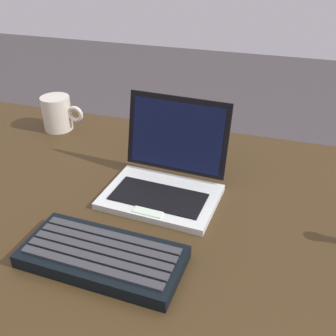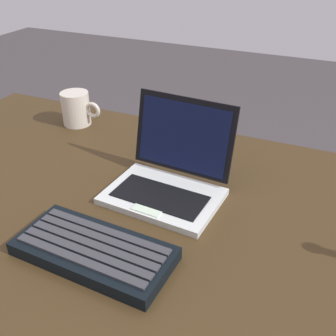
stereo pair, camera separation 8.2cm
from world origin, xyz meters
name	(u,v)px [view 1 (the left image)]	position (x,y,z in m)	size (l,w,h in m)	color
desk	(170,243)	(0.00, 0.00, 0.63)	(1.62, 0.84, 0.72)	#3D2C16
laptop_front	(166,177)	(-0.03, 0.06, 0.76)	(0.26, 0.23, 0.20)	silver
external_keyboard	(102,256)	(-0.07, -0.19, 0.74)	(0.30, 0.15, 0.03)	black
coffee_mug	(58,113)	(-0.44, 0.29, 0.77)	(0.13, 0.09, 0.10)	beige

